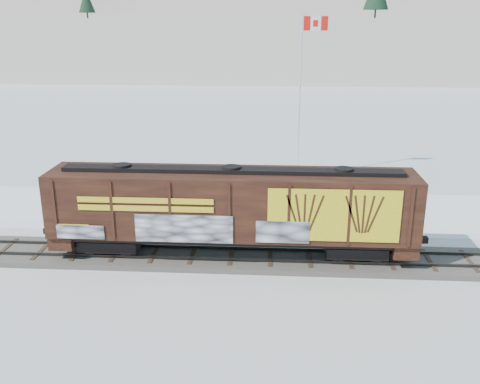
# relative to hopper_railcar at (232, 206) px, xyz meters

# --- Properties ---
(ground) EXTENTS (500.00, 500.00, 0.00)m
(ground) POSITION_rel_hopper_railcar_xyz_m (-0.03, 0.01, -2.92)
(ground) COLOR white
(ground) RESTS_ON ground
(rail_track) EXTENTS (50.00, 3.40, 0.43)m
(rail_track) POSITION_rel_hopper_railcar_xyz_m (-0.03, 0.01, -2.78)
(rail_track) COLOR #59544C
(rail_track) RESTS_ON ground
(parking_strip) EXTENTS (40.00, 8.00, 0.03)m
(parking_strip) POSITION_rel_hopper_railcar_xyz_m (-0.03, 7.51, -2.91)
(parking_strip) COLOR white
(parking_strip) RESTS_ON ground
(hillside) EXTENTS (360.00, 110.00, 93.00)m
(hillside) POSITION_rel_hopper_railcar_xyz_m (-0.08, 139.80, 11.45)
(hillside) COLOR white
(hillside) RESTS_ON ground
(hopper_railcar) EXTENTS (18.18, 3.06, 4.47)m
(hopper_railcar) POSITION_rel_hopper_railcar_xyz_m (0.00, 0.00, 0.00)
(hopper_railcar) COLOR black
(hopper_railcar) RESTS_ON rail_track
(flagpole) EXTENTS (2.30, 0.90, 12.25)m
(flagpole) POSITION_rel_hopper_railcar_xyz_m (4.02, 15.33, 1.66)
(flagpole) COLOR silver
(flagpole) RESTS_ON ground
(car_silver) EXTENTS (4.57, 3.25, 1.44)m
(car_silver) POSITION_rel_hopper_railcar_xyz_m (-1.97, 6.57, -2.17)
(car_silver) COLOR #B3B4BA
(car_silver) RESTS_ON parking_strip
(car_white) EXTENTS (4.76, 2.68, 1.49)m
(car_white) POSITION_rel_hopper_railcar_xyz_m (0.14, 8.36, -2.15)
(car_white) COLOR silver
(car_white) RESTS_ON parking_strip
(car_dark) EXTENTS (4.48, 2.02, 1.27)m
(car_dark) POSITION_rel_hopper_railcar_xyz_m (7.21, 5.53, -2.26)
(car_dark) COLOR #202329
(car_dark) RESTS_ON parking_strip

